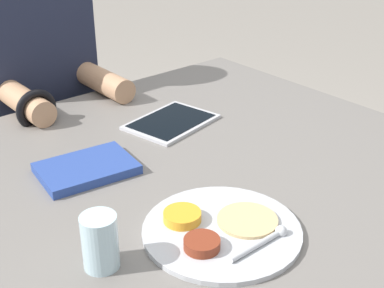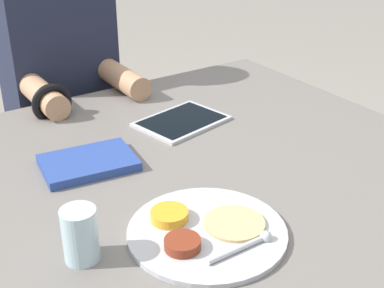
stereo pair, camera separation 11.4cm
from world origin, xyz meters
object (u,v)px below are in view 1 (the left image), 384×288
object	(u,v)px
thali_tray	(220,230)
tablet_device	(171,122)
person_diner	(43,124)
drinking_glass	(100,242)
red_notebook	(87,169)

from	to	relation	value
thali_tray	tablet_device	xyz separation A→B (m)	(0.23, 0.43, -0.00)
thali_tray	person_diner	size ratio (longest dim) A/B	0.24
thali_tray	person_diner	distance (m)	0.93
person_diner	drinking_glass	distance (m)	0.93
red_notebook	tablet_device	world-z (taller)	red_notebook
person_diner	drinking_glass	world-z (taller)	person_diner
thali_tray	tablet_device	world-z (taller)	thali_tray
thali_tray	drinking_glass	world-z (taller)	drinking_glass
person_diner	drinking_glass	bearing A→B (deg)	-109.16
thali_tray	red_notebook	bearing A→B (deg)	101.45
thali_tray	red_notebook	world-z (taller)	thali_tray
tablet_device	person_diner	xyz separation A→B (m)	(-0.14, 0.49, -0.14)
tablet_device	person_diner	bearing A→B (deg)	105.75
drinking_glass	red_notebook	bearing A→B (deg)	64.19
thali_tray	tablet_device	distance (m)	0.49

